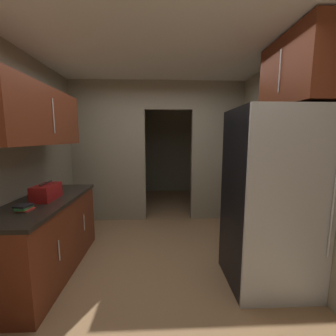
# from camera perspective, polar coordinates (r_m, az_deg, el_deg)

# --- Properties ---
(ground) EXTENTS (20.00, 20.00, 0.00)m
(ground) POSITION_cam_1_polar(r_m,az_deg,el_deg) (2.79, -2.75, -26.86)
(ground) COLOR #93704C
(kitchen_overhead_slab) EXTENTS (3.64, 7.57, 0.06)m
(kitchen_overhead_slab) POSITION_cam_1_polar(r_m,az_deg,el_deg) (3.02, -3.07, 28.97)
(kitchen_overhead_slab) COLOR silver
(kitchen_partition) EXTENTS (3.24, 0.12, 2.64)m
(kitchen_partition) POSITION_cam_1_polar(r_m,az_deg,el_deg) (4.07, -3.55, 5.23)
(kitchen_partition) COLOR gray
(kitchen_partition) RESTS_ON ground
(adjoining_room_shell) EXTENTS (3.24, 2.35, 2.64)m
(adjoining_room_shell) POSITION_cam_1_polar(r_m,az_deg,el_deg) (5.70, -2.64, 5.28)
(adjoining_room_shell) COLOR gray
(adjoining_room_shell) RESTS_ON ground
(kitchen_flank_right) EXTENTS (0.10, 4.28, 2.64)m
(kitchen_flank_right) POSITION_cam_1_polar(r_m,az_deg,el_deg) (2.55, 37.87, 0.23)
(kitchen_flank_right) COLOR gray
(kitchen_flank_right) RESTS_ON ground
(refrigerator) EXTENTS (0.84, 0.77, 1.89)m
(refrigerator) POSITION_cam_1_polar(r_m,az_deg,el_deg) (2.51, 25.92, -7.75)
(refrigerator) COLOR black
(refrigerator) RESTS_ON ground
(lower_cabinet_run) EXTENTS (0.63, 1.63, 0.89)m
(lower_cabinet_run) POSITION_cam_1_polar(r_m,az_deg,el_deg) (2.97, -29.93, -15.76)
(lower_cabinet_run) COLOR maroon
(lower_cabinet_run) RESTS_ON ground
(upper_cabinet_counterside) EXTENTS (0.36, 1.46, 0.62)m
(upper_cabinet_counterside) POSITION_cam_1_polar(r_m,az_deg,el_deg) (2.75, -31.98, 11.86)
(upper_cabinet_counterside) COLOR maroon
(upper_cabinet_fridgeside) EXTENTS (0.36, 0.92, 0.70)m
(upper_cabinet_fridgeside) POSITION_cam_1_polar(r_m,az_deg,el_deg) (2.72, 31.49, 21.37)
(upper_cabinet_fridgeside) COLOR maroon
(boombox) EXTENTS (0.21, 0.36, 0.20)m
(boombox) POSITION_cam_1_polar(r_m,az_deg,el_deg) (2.81, -30.04, -5.64)
(boombox) COLOR maroon
(boombox) RESTS_ON lower_cabinet_run
(book_stack) EXTENTS (0.15, 0.16, 0.06)m
(book_stack) POSITION_cam_1_polar(r_m,az_deg,el_deg) (2.52, -34.30, -8.82)
(book_stack) COLOR red
(book_stack) RESTS_ON lower_cabinet_run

